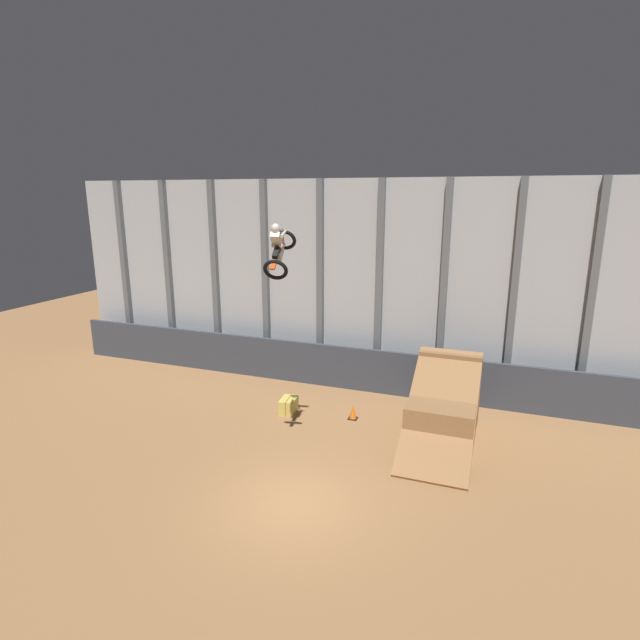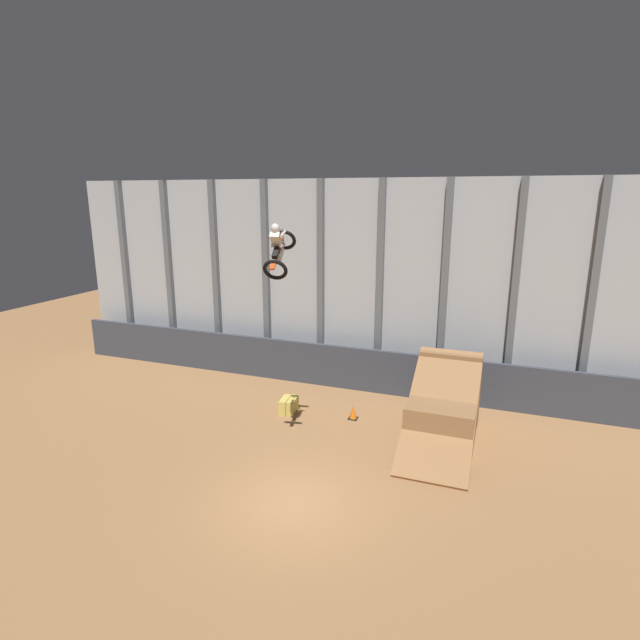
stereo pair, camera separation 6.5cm
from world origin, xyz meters
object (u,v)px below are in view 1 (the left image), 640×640
dirt_ramp (444,410)px  traffic_cone_near_ramp (353,412)px  rider_bike_solo (279,249)px  hay_bale_trackside (289,405)px

dirt_ramp → traffic_cone_near_ramp: (-3.46, 0.18, -0.71)m
rider_bike_solo → dirt_ramp: bearing=28.3°
rider_bike_solo → hay_bale_trackside: (-1.43, 3.70, -6.72)m
dirt_ramp → rider_bike_solo: (-4.66, -3.79, 6.01)m
hay_bale_trackside → rider_bike_solo: bearing=-68.9°
dirt_ramp → traffic_cone_near_ramp: bearing=177.1°
traffic_cone_near_ramp → hay_bale_trackside: (-2.64, -0.26, -0.00)m
rider_bike_solo → traffic_cone_near_ramp: rider_bike_solo is taller
dirt_ramp → traffic_cone_near_ramp: 3.53m
hay_bale_trackside → traffic_cone_near_ramp: bearing=5.7°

